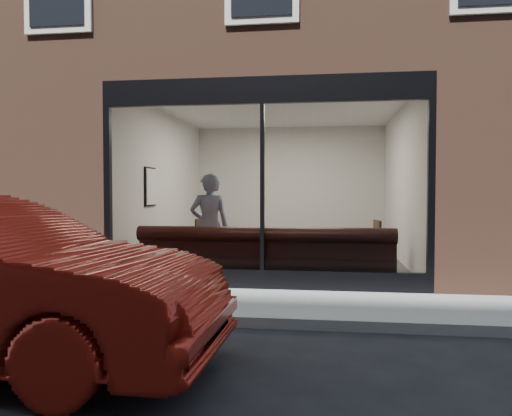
# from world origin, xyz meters

# --- Properties ---
(ground) EXTENTS (120.00, 120.00, 0.00)m
(ground) POSITION_xyz_m (0.00, 0.00, 0.00)
(ground) COLOR black
(ground) RESTS_ON ground
(sidewalk_near) EXTENTS (40.00, 2.00, 0.01)m
(sidewalk_near) POSITION_xyz_m (0.00, 1.00, 0.01)
(sidewalk_near) COLOR gray
(sidewalk_near) RESTS_ON ground
(kerb_near) EXTENTS (40.00, 0.10, 0.12)m
(kerb_near) POSITION_xyz_m (0.00, -0.05, 0.06)
(kerb_near) COLOR gray
(kerb_near) RESTS_ON ground
(host_building_pier_left) EXTENTS (2.50, 12.00, 3.20)m
(host_building_pier_left) POSITION_xyz_m (-3.75, 8.00, 1.60)
(host_building_pier_left) COLOR brown
(host_building_pier_left) RESTS_ON ground
(host_building_pier_right) EXTENTS (2.50, 12.00, 3.20)m
(host_building_pier_right) POSITION_xyz_m (3.75, 8.00, 1.60)
(host_building_pier_right) COLOR brown
(host_building_pier_right) RESTS_ON ground
(host_building_backfill) EXTENTS (5.00, 6.00, 3.20)m
(host_building_backfill) POSITION_xyz_m (0.00, 11.00, 1.60)
(host_building_backfill) COLOR brown
(host_building_backfill) RESTS_ON ground
(cafe_floor) EXTENTS (6.00, 6.00, 0.00)m
(cafe_floor) POSITION_xyz_m (0.00, 5.00, 0.02)
(cafe_floor) COLOR #2D2D30
(cafe_floor) RESTS_ON ground
(cafe_ceiling) EXTENTS (6.00, 6.00, 0.00)m
(cafe_ceiling) POSITION_xyz_m (0.00, 5.00, 3.19)
(cafe_ceiling) COLOR white
(cafe_ceiling) RESTS_ON host_building_upper
(cafe_wall_back) EXTENTS (5.00, 0.00, 5.00)m
(cafe_wall_back) POSITION_xyz_m (0.00, 7.99, 1.60)
(cafe_wall_back) COLOR silver
(cafe_wall_back) RESTS_ON ground
(cafe_wall_left) EXTENTS (0.00, 6.00, 6.00)m
(cafe_wall_left) POSITION_xyz_m (-2.49, 5.00, 1.60)
(cafe_wall_left) COLOR silver
(cafe_wall_left) RESTS_ON ground
(cafe_wall_right) EXTENTS (0.00, 6.00, 6.00)m
(cafe_wall_right) POSITION_xyz_m (2.49, 5.00, 1.60)
(cafe_wall_right) COLOR silver
(cafe_wall_right) RESTS_ON ground
(storefront_kick) EXTENTS (5.00, 0.10, 0.30)m
(storefront_kick) POSITION_xyz_m (0.00, 2.05, 0.15)
(storefront_kick) COLOR black
(storefront_kick) RESTS_ON ground
(storefront_header) EXTENTS (5.00, 0.10, 0.40)m
(storefront_header) POSITION_xyz_m (0.00, 2.05, 3.00)
(storefront_header) COLOR black
(storefront_header) RESTS_ON host_building_upper
(storefront_mullion) EXTENTS (0.06, 0.10, 2.50)m
(storefront_mullion) POSITION_xyz_m (0.00, 2.05, 1.55)
(storefront_mullion) COLOR black
(storefront_mullion) RESTS_ON storefront_kick
(storefront_glass) EXTENTS (4.80, 0.00, 4.80)m
(storefront_glass) POSITION_xyz_m (0.00, 2.02, 1.55)
(storefront_glass) COLOR white
(storefront_glass) RESTS_ON storefront_kick
(banquette) EXTENTS (4.00, 0.55, 0.45)m
(banquette) POSITION_xyz_m (0.00, 2.45, 0.23)
(banquette) COLOR #331412
(banquette) RESTS_ON cafe_floor
(person) EXTENTS (0.74, 0.59, 1.79)m
(person) POSITION_xyz_m (-0.98, 2.75, 0.89)
(person) COLOR #9BAACB
(person) RESTS_ON cafe_floor
(cafe_table_left) EXTENTS (0.57, 0.57, 0.04)m
(cafe_table_left) POSITION_xyz_m (-1.14, 3.00, 0.74)
(cafe_table_left) COLOR black
(cafe_table_left) RESTS_ON cafe_floor
(cafe_table_right) EXTENTS (0.74, 0.74, 0.04)m
(cafe_table_right) POSITION_xyz_m (0.88, 3.70, 0.74)
(cafe_table_right) COLOR black
(cafe_table_right) RESTS_ON cafe_floor
(cafe_chair_left) EXTENTS (0.49, 0.49, 0.04)m
(cafe_chair_left) POSITION_xyz_m (-1.64, 4.17, 0.24)
(cafe_chair_left) COLOR black
(cafe_chair_left) RESTS_ON cafe_floor
(cafe_chair_right) EXTENTS (0.53, 0.53, 0.04)m
(cafe_chair_right) POSITION_xyz_m (1.71, 4.00, 0.24)
(cafe_chair_right) COLOR black
(cafe_chair_right) RESTS_ON cafe_floor
(wall_poster) EXTENTS (0.02, 0.53, 0.70)m
(wall_poster) POSITION_xyz_m (-2.45, 4.02, 1.57)
(wall_poster) COLOR white
(wall_poster) RESTS_ON cafe_wall_left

